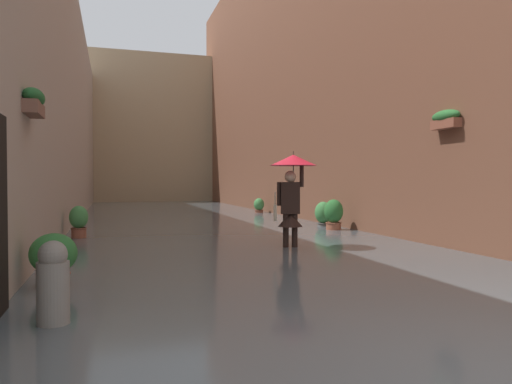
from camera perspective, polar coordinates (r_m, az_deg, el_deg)
name	(u,v)px	position (r m, az deg, el deg)	size (l,w,h in m)	color
ground_plane	(190,224)	(17.03, -7.85, -3.81)	(72.25, 72.25, 0.00)	slate
flood_water	(190,221)	(17.02, -7.85, -3.51)	(8.31, 34.90, 0.18)	#515B60
building_facade_left	(312,55)	(18.88, 6.76, 15.99)	(2.04, 32.90, 12.61)	brown
building_facade_right	(46,103)	(17.05, -23.78, 9.70)	(2.04, 32.90, 8.07)	#A89989
building_facade_far	(154,130)	(32.39, -12.15, 7.28)	(11.11, 1.80, 9.78)	tan
person_wading	(292,184)	(9.69, 4.28, 0.95)	(0.95, 0.95, 2.13)	#2D2319
potted_plant_mid_right	(79,223)	(12.05, -20.43, -3.54)	(0.43, 0.43, 0.94)	brown
potted_plant_far_left	(323,215)	(14.40, 8.05, -2.73)	(0.51, 0.51, 0.90)	#66605B
potted_plant_far_right	(53,261)	(6.63, -23.06, -7.63)	(0.58, 0.58, 0.86)	brown
potted_plant_near_left	(334,216)	(13.33, 9.26, -2.85)	(0.52, 0.52, 1.01)	#9E563D
potted_plant_mid_left	(259,207)	(20.15, 0.35, -1.77)	(0.44, 0.44, 0.79)	brown
mooring_bollard	(53,292)	(4.96, -23.09, -10.92)	(0.30, 0.30, 0.97)	gray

